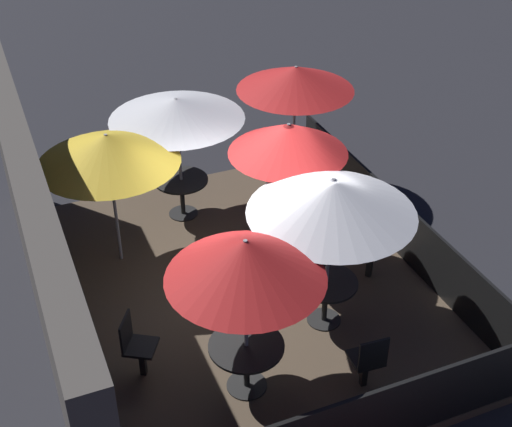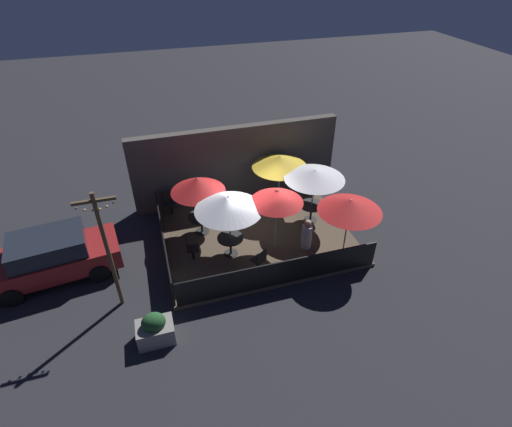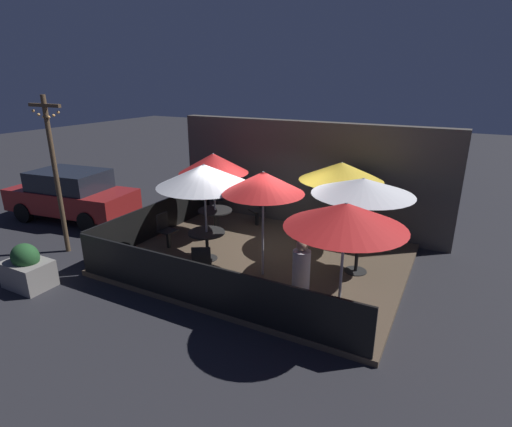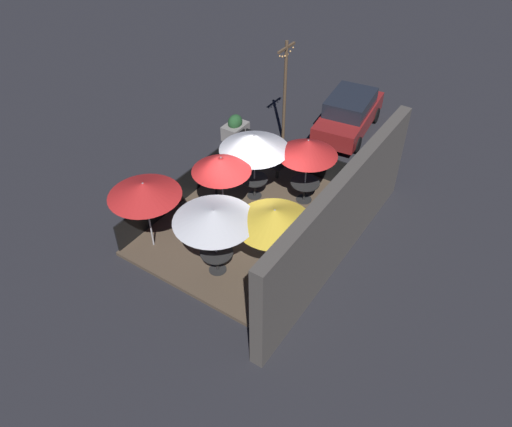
# 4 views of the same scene
# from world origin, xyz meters

# --- Properties ---
(ground_plane) EXTENTS (60.00, 60.00, 0.00)m
(ground_plane) POSITION_xyz_m (0.00, 0.00, 0.00)
(ground_plane) COLOR #26262B
(patio_deck) EXTENTS (6.84, 5.35, 0.12)m
(patio_deck) POSITION_xyz_m (0.00, 0.00, 0.06)
(patio_deck) COLOR brown
(patio_deck) RESTS_ON ground_plane
(building_wall) EXTENTS (8.44, 0.36, 3.23)m
(building_wall) POSITION_xyz_m (0.00, 2.91, 1.61)
(building_wall) COLOR #4C4742
(building_wall) RESTS_ON ground_plane
(fence_front) EXTENTS (6.64, 0.05, 0.95)m
(fence_front) POSITION_xyz_m (0.00, -2.63, 0.59)
(fence_front) COLOR black
(fence_front) RESTS_ON patio_deck
(fence_side_left) EXTENTS (0.05, 5.15, 0.95)m
(fence_side_left) POSITION_xyz_m (-3.37, 0.00, 0.59)
(fence_side_left) COLOR black
(fence_side_left) RESTS_ON patio_deck
(patio_umbrella_0) EXTENTS (2.26, 2.26, 2.40)m
(patio_umbrella_0) POSITION_xyz_m (-1.17, -0.74, 2.26)
(patio_umbrella_0) COLOR #B2B2B7
(patio_umbrella_0) RESTS_ON patio_deck
(patio_umbrella_1) EXTENTS (2.24, 2.24, 2.24)m
(patio_umbrella_1) POSITION_xyz_m (2.29, 0.30, 2.18)
(patio_umbrella_1) COLOR #B2B2B7
(patio_umbrella_1) RESTS_ON patio_deck
(patio_umbrella_2) EXTENTS (1.93, 1.93, 2.35)m
(patio_umbrella_2) POSITION_xyz_m (-1.92, 0.77, 2.20)
(patio_umbrella_2) COLOR #B2B2B7
(patio_umbrella_2) RESTS_ON patio_deck
(patio_umbrella_3) EXTENTS (2.09, 2.09, 2.34)m
(patio_umbrella_3) POSITION_xyz_m (2.53, -1.96, 2.24)
(patio_umbrella_3) COLOR #B2B2B7
(patio_umbrella_3) RESTS_ON patio_deck
(patio_umbrella_4) EXTENTS (2.16, 2.16, 2.27)m
(patio_umbrella_4) POSITION_xyz_m (1.42, 1.63, 2.15)
(patio_umbrella_4) COLOR #B2B2B7
(patio_umbrella_4) RESTS_ON patio_deck
(patio_umbrella_5) EXTENTS (1.80, 1.80, 2.42)m
(patio_umbrella_5) POSITION_xyz_m (0.42, -0.85, 2.30)
(patio_umbrella_5) COLOR #B2B2B7
(patio_umbrella_5) RESTS_ON patio_deck
(dining_table_0) EXTENTS (0.90, 0.90, 0.72)m
(dining_table_0) POSITION_xyz_m (-1.17, -0.74, 0.69)
(dining_table_0) COLOR black
(dining_table_0) RESTS_ON patio_deck
(dining_table_1) EXTENTS (0.94, 0.94, 0.72)m
(dining_table_1) POSITION_xyz_m (2.29, 0.30, 0.69)
(dining_table_1) COLOR black
(dining_table_1) RESTS_ON patio_deck
(dining_table_2) EXTENTS (0.97, 0.97, 0.73)m
(dining_table_2) POSITION_xyz_m (-1.92, 0.77, 0.71)
(dining_table_2) COLOR black
(dining_table_2) RESTS_ON patio_deck
(patio_chair_0) EXTENTS (0.55, 0.55, 0.95)m
(patio_chair_0) POSITION_xyz_m (-2.88, 2.35, 0.65)
(patio_chair_0) COLOR black
(patio_chair_0) RESTS_ON patio_deck
(patio_chair_1) EXTENTS (0.55, 0.55, 0.96)m
(patio_chair_1) POSITION_xyz_m (-0.49, -1.92, 0.65)
(patio_chair_1) COLOR black
(patio_chair_1) RESTS_ON patio_deck
(patio_chair_2) EXTENTS (0.55, 0.55, 0.95)m
(patio_chair_2) POSITION_xyz_m (-1.16, 2.01, 0.64)
(patio_chair_2) COLOR black
(patio_chair_2) RESTS_ON patio_deck
(patio_chair_3) EXTENTS (0.43, 0.43, 0.93)m
(patio_chair_3) POSITION_xyz_m (-2.55, -0.64, 0.63)
(patio_chair_3) COLOR black
(patio_chair_3) RESTS_ON patio_deck
(patron_0) EXTENTS (0.46, 0.46, 1.19)m
(patron_0) POSITION_xyz_m (1.48, -1.17, 0.66)
(patron_0) COLOR silver
(patron_0) RESTS_ON patio_deck
(planter_box) EXTENTS (1.02, 0.71, 1.02)m
(planter_box) POSITION_xyz_m (-4.02, -3.56, 0.44)
(planter_box) COLOR gray
(planter_box) RESTS_ON ground_plane
(light_post) EXTENTS (1.10, 0.12, 4.05)m
(light_post) POSITION_xyz_m (-4.92, -1.88, 2.26)
(light_post) COLOR brown
(light_post) RESTS_ON ground_plane
(parked_car_0) EXTENTS (4.32, 2.21, 1.62)m
(parked_car_0) POSITION_xyz_m (-6.93, -0.03, 0.84)
(parked_car_0) COLOR maroon
(parked_car_0) RESTS_ON ground_plane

